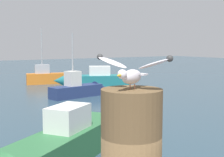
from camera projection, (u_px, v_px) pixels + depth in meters
seagull at (132, 72)px, 2.16m from camera, size 0.38×0.55×0.24m
boat_navy at (81, 89)px, 19.06m from camera, size 4.05×1.55×3.84m
boat_green at (55, 149)px, 8.05m from camera, size 5.38×4.11×1.54m
boat_teal at (89, 80)px, 23.54m from camera, size 5.50×3.63×1.67m
boat_orange at (48, 77)px, 25.06m from camera, size 3.66×1.56×4.39m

